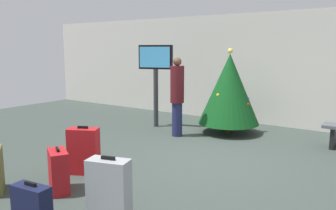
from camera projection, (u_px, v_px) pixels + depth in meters
name	position (u px, v px, depth m)	size (l,w,h in m)	color
ground_plane	(201.00, 160.00, 6.05)	(16.00, 16.00, 0.00)	#38423D
back_wall	(270.00, 69.00, 8.73)	(16.00, 0.20, 2.88)	beige
holiday_tree	(229.00, 89.00, 7.85)	(1.41, 1.41, 1.97)	#4C3319
flight_info_kiosk	(156.00, 70.00, 8.46)	(0.85, 0.34, 2.05)	#333338
traveller_0	(177.00, 95.00, 7.58)	(0.36, 0.36, 1.77)	#1E234C
suitcase_0	(59.00, 171.00, 4.66)	(0.51, 0.42, 0.62)	#B2191E
suitcase_2	(84.00, 151.00, 5.34)	(0.53, 0.43, 0.77)	#B2191E
suitcase_3	(32.00, 208.00, 3.67)	(0.46, 0.24, 0.54)	#141938
suitcase_5	(109.00, 190.00, 3.86)	(0.53, 0.36, 0.76)	#9EA0A5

